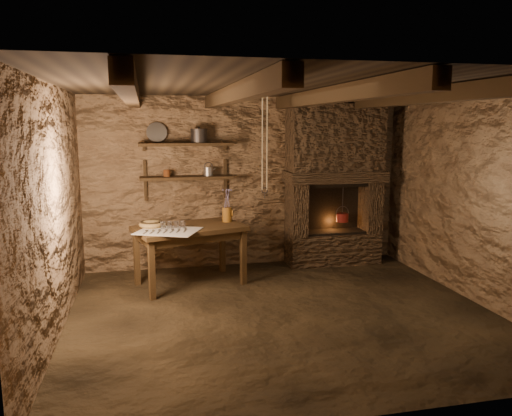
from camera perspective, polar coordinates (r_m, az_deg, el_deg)
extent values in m
plane|color=black|center=(5.51, 3.03, -11.91)|extent=(4.50, 4.50, 0.00)
cube|color=brown|center=(7.12, -1.18, 2.97)|extent=(4.50, 0.04, 2.40)
cube|color=brown|center=(3.35, 12.39, -4.75)|extent=(4.50, 0.04, 2.40)
cube|color=brown|center=(5.08, -22.10, -0.39)|extent=(0.04, 4.00, 2.40)
cube|color=brown|center=(6.19, 23.66, 1.17)|extent=(0.04, 4.00, 2.40)
cube|color=black|center=(5.15, 3.27, 13.82)|extent=(4.50, 4.00, 0.04)
cube|color=black|center=(4.95, -14.14, 12.68)|extent=(0.14, 3.95, 0.16)
cube|color=black|center=(5.03, -2.38, 12.90)|extent=(0.14, 3.95, 0.16)
cube|color=black|center=(5.30, 8.61, 12.64)|extent=(0.14, 3.95, 0.16)
cube|color=black|center=(5.73, 18.20, 12.03)|extent=(0.14, 3.95, 0.16)
cube|color=black|center=(6.84, -7.93, 3.45)|extent=(1.25, 0.30, 0.04)
cube|color=black|center=(6.81, -8.02, 7.22)|extent=(1.25, 0.30, 0.04)
cube|color=#34261A|center=(7.42, 8.75, -4.52)|extent=(1.35, 0.45, 0.45)
cube|color=#34261A|center=(7.12, 4.64, -0.11)|extent=(0.23, 0.45, 0.75)
cube|color=#34261A|center=(7.52, 12.86, 0.20)|extent=(0.23, 0.45, 0.75)
cube|color=#34261A|center=(7.21, 9.04, 3.58)|extent=(1.43, 0.51, 0.16)
cube|color=#34261A|center=(7.21, 9.07, 7.96)|extent=(1.35, 0.45, 0.94)
cube|color=black|center=(7.48, 8.32, 0.29)|extent=(0.90, 0.06, 0.75)
cube|color=#362512|center=(6.30, -7.61, -2.32)|extent=(1.49, 1.10, 0.06)
cube|color=#362512|center=(6.32, -7.59, -3.08)|extent=(1.34, 0.96, 0.09)
cube|color=beige|center=(6.04, -9.98, -2.59)|extent=(0.86, 0.80, 0.01)
cylinder|color=#9A621D|center=(6.52, -3.32, -0.75)|extent=(0.16, 0.16, 0.19)
torus|color=#9A621D|center=(6.53, -2.77, -0.56)|extent=(0.02, 0.10, 0.10)
ellipsoid|color=olive|center=(6.29, -11.88, -1.86)|extent=(0.38, 0.38, 0.11)
cylinder|color=#2D2A28|center=(6.82, -6.53, 8.13)|extent=(0.28, 0.28, 0.17)
cylinder|color=#A5A5A0|center=(6.88, -11.28, 8.46)|extent=(0.27, 0.12, 0.27)
cylinder|color=#5A2A12|center=(6.82, -10.15, 3.93)|extent=(0.12, 0.12, 0.09)
cylinder|color=maroon|center=(7.33, 9.83, -1.09)|extent=(0.21, 0.21, 0.12)
torus|color=#2D2A28|center=(7.32, 9.85, -0.52)|extent=(0.20, 0.01, 0.20)
cylinder|color=#2D2A28|center=(7.29, 9.89, 0.92)|extent=(0.01, 0.01, 0.44)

